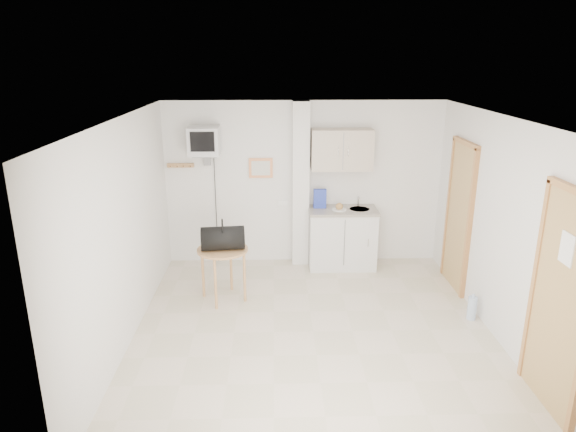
{
  "coord_description": "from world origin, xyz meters",
  "views": [
    {
      "loc": [
        -0.44,
        -5.37,
        3.13
      ],
      "look_at": [
        -0.28,
        0.6,
        1.25
      ],
      "focal_mm": 32.0,
      "sensor_mm": 36.0,
      "label": 1
    }
  ],
  "objects_px": {
    "round_table": "(223,255)",
    "duffel_bag": "(223,238)",
    "crt_television": "(204,142)",
    "water_bottle": "(472,308)"
  },
  "relations": [
    {
      "from": "round_table",
      "to": "water_bottle",
      "type": "bearing_deg",
      "value": -11.52
    },
    {
      "from": "water_bottle",
      "to": "round_table",
      "type": "bearing_deg",
      "value": 168.48
    },
    {
      "from": "crt_television",
      "to": "duffel_bag",
      "type": "height_order",
      "value": "crt_television"
    },
    {
      "from": "round_table",
      "to": "duffel_bag",
      "type": "distance_m",
      "value": 0.25
    },
    {
      "from": "crt_television",
      "to": "round_table",
      "type": "height_order",
      "value": "crt_television"
    },
    {
      "from": "round_table",
      "to": "duffel_bag",
      "type": "bearing_deg",
      "value": -61.96
    },
    {
      "from": "crt_television",
      "to": "duffel_bag",
      "type": "relative_size",
      "value": 3.68
    },
    {
      "from": "duffel_bag",
      "to": "water_bottle",
      "type": "relative_size",
      "value": 1.75
    },
    {
      "from": "crt_television",
      "to": "duffel_bag",
      "type": "distance_m",
      "value": 1.6
    },
    {
      "from": "round_table",
      "to": "duffel_bag",
      "type": "relative_size",
      "value": 1.23
    }
  ]
}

